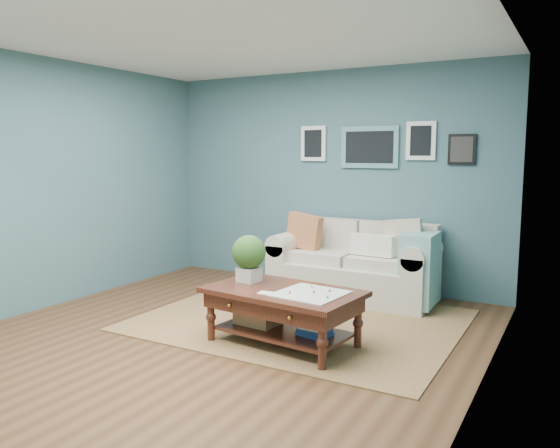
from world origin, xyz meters
The scene contains 4 objects.
room_shell centered at (0.01, 0.06, 1.36)m, with size 5.00×5.02×2.70m.
area_rug centered at (0.40, 0.92, 0.01)m, with size 3.05×2.44×0.01m, color brown.
loveseat centered at (0.62, 2.03, 0.40)m, with size 1.91×0.87×0.98m.
coffee_table centered at (0.52, 0.24, 0.41)m, with size 1.41×0.91×0.93m.
Camera 1 is at (2.83, -3.84, 1.68)m, focal length 35.00 mm.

